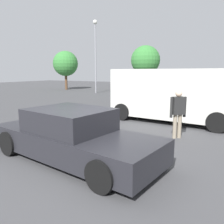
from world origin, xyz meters
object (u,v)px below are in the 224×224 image
dog (91,125)px  van_white (173,94)px  sedan_foreground (72,136)px  pedestrian (178,110)px  suv_dark (190,91)px  light_post_near (95,45)px

dog → van_white: van_white is taller
sedan_foreground → pedestrian: size_ratio=2.97×
dog → pedestrian: 3.08m
suv_dark → dog: bearing=60.1°
suv_dark → pedestrian: 6.80m
dog → pedestrian: size_ratio=0.40×
pedestrian → suv_dark: bearing=144.6°
van_white → light_post_near: bearing=-39.4°
van_white → pedestrian: size_ratio=3.34×
van_white → light_post_near: light_post_near is taller
pedestrian → van_white: bearing=155.8°
sedan_foreground → suv_dark: (1.05, 9.88, 0.47)m
pedestrian → dog: bearing=-117.2°
suv_dark → pedestrian: (0.81, -6.75, -0.11)m
sedan_foreground → dog: sedan_foreground is taller
sedan_foreground → dog: (-1.03, 2.35, -0.33)m
dog → light_post_near: 16.34m
pedestrian → light_post_near: light_post_near is taller
sedan_foreground → pedestrian: (1.87, 3.13, 0.36)m
van_white → pedestrian: 2.67m
sedan_foreground → van_white: 5.79m
suv_dark → light_post_near: (-10.47, 5.73, 3.78)m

